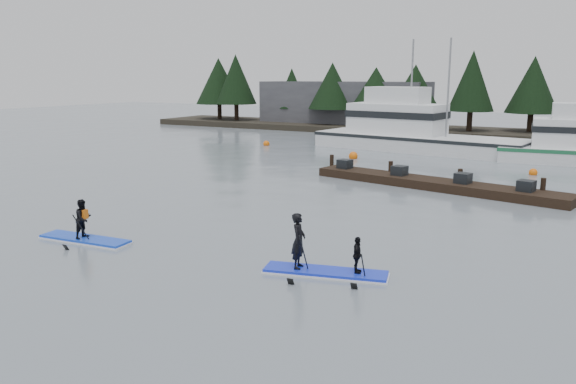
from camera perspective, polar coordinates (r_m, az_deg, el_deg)
The scene contains 11 objects.
ground at distance 17.59m, azimuth -9.57°, elevation -6.99°, with size 160.00×160.00×0.00m, color slate.
far_shore at distance 56.21m, azimuth 18.14°, elevation 5.73°, with size 70.00×8.00×0.60m, color #2D281E.
treeline at distance 56.24m, azimuth 18.12°, elevation 5.42°, with size 60.00×4.00×8.00m, color black, non-canonical shape.
waterfront_building at distance 62.09m, azimuth 5.73°, elevation 8.80°, with size 18.00×6.00×5.00m, color #4C4C51.
fishing_boat_large at distance 44.36m, azimuth 12.55°, elevation 5.08°, with size 16.53×6.62×9.25m.
floating_dock at distance 29.42m, azimuth 14.62°, elevation 0.81°, with size 13.31×1.77×0.44m, color black.
buoy_b at distance 39.06m, azimuth 6.64°, elevation 3.40°, with size 0.62×0.62×0.62m, color orange.
buoy_a at distance 46.20m, azimuth -2.21°, elevation 4.75°, with size 0.51×0.51×0.51m, color orange.
buoy_d at distance 35.32m, azimuth 23.62°, elevation 1.61°, with size 0.48×0.48×0.48m, color orange.
paddleboard_solo at distance 20.55m, azimuth -20.02°, elevation -3.40°, with size 3.44×1.21×1.89m.
paddleboard_duo at distance 16.20m, azimuth 3.27°, elevation -6.51°, with size 3.63×1.67×2.29m.
Camera 1 is at (10.49, -12.97, 5.59)m, focal length 35.00 mm.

